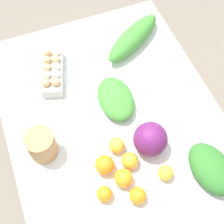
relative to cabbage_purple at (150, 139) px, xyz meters
The scene contains 15 objects.
ground_plane 0.85m from the cabbage_purple, 24.16° to the left, with size 8.00×8.00×0.00m, color #70665B.
dining_table 0.28m from the cabbage_purple, 24.16° to the left, with size 1.26×0.98×0.75m.
cabbage_purple is the anchor object (origin of this frame).
egg_carton 0.59m from the cabbage_purple, 29.15° to the left, with size 0.28×0.17×0.09m.
paper_bag 0.46m from the cabbage_purple, 72.04° to the left, with size 0.12×0.12×0.14m, color #A87F51.
greens_bunch_dandelion 0.28m from the cabbage_purple, 136.96° to the right, with size 0.24×0.16×0.10m, color #2D6B28.
greens_bunch_scallion 0.27m from the cabbage_purple, 12.22° to the left, with size 0.25×0.16×0.08m, color #3D8433.
greens_bunch_beet_tops 0.59m from the cabbage_purple, 16.10° to the right, with size 0.40×0.11×0.10m, color #3D8433.
orange_0 0.22m from the cabbage_purple, 97.03° to the left, with size 0.08×0.08×0.08m, color orange.
orange_1 0.20m from the cabbage_purple, 123.02° to the left, with size 0.08×0.08×0.08m, color orange.
orange_2 0.13m from the cabbage_purple, 112.57° to the left, with size 0.07×0.07×0.07m, color orange.
orange_3 0.24m from the cabbage_purple, 144.31° to the left, with size 0.07×0.07×0.07m, color orange.
orange_4 0.30m from the cabbage_purple, 117.99° to the left, with size 0.06×0.06×0.06m, color orange.
orange_5 0.15m from the cabbage_purple, behind, with size 0.07×0.07×0.07m, color #F9A833.
orange_6 0.15m from the cabbage_purple, 73.65° to the left, with size 0.07×0.07×0.07m, color #F9A833.
Camera 1 is at (-0.66, 0.25, 2.02)m, focal length 50.00 mm.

